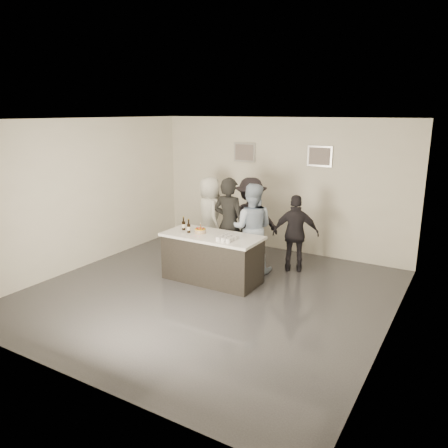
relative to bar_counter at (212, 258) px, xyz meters
The scene contains 19 objects.
floor 0.74m from the bar_counter, 62.54° to the right, with size 6.00×6.00×0.00m, color #3D3D42.
ceiling 2.62m from the bar_counter, 62.54° to the right, with size 6.00×6.00×0.00m, color white.
wall_back 2.70m from the bar_counter, 83.71° to the left, with size 6.00×0.04×3.00m, color silver.
wall_front 3.69m from the bar_counter, 85.58° to the right, with size 6.00×0.04×3.00m, color silver.
wall_left 2.97m from the bar_counter, 169.11° to the right, with size 0.04×6.00×3.00m, color silver.
wall_right 3.48m from the bar_counter, ahead, with size 0.04×6.00×3.00m, color silver.
picture_left 3.07m from the bar_counter, 104.39° to the left, with size 0.54×0.04×0.44m, color #B2B2B7.
picture_right 3.23m from the bar_counter, 64.38° to the left, with size 0.54×0.04×0.44m, color #B2B2B7.
bar_counter is the anchor object (origin of this frame).
cake 0.55m from the bar_counter, behind, with size 0.21×0.21×0.07m, color gold.
beer_bottle_a 0.87m from the bar_counter, behind, with size 0.07×0.07×0.26m, color black.
beer_bottle_b 0.74m from the bar_counter, 167.79° to the right, with size 0.07×0.07×0.26m, color black.
tumbler_cluster 0.65m from the bar_counter, 18.01° to the right, with size 0.30×0.40×0.08m, color orange.
candles 0.57m from the bar_counter, 132.45° to the right, with size 0.24×0.08×0.01m, color pink.
person_main_black 0.87m from the bar_counter, 93.73° to the left, with size 0.69×0.45×1.88m, color black.
person_main_blue 1.03m from the bar_counter, 65.54° to the left, with size 0.86×0.67×1.78m, color #A3B7D5.
person_guest_left 1.77m from the bar_counter, 123.76° to the left, with size 0.85×0.55×1.73m, color silver.
person_guest_right 1.75m from the bar_counter, 48.24° to the left, with size 0.91×0.38×1.55m, color black.
person_guest_back 1.51m from the bar_counter, 87.46° to the left, with size 1.16×0.66×1.79m, color black.
Camera 1 is at (3.87, -6.07, 3.13)m, focal length 35.00 mm.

